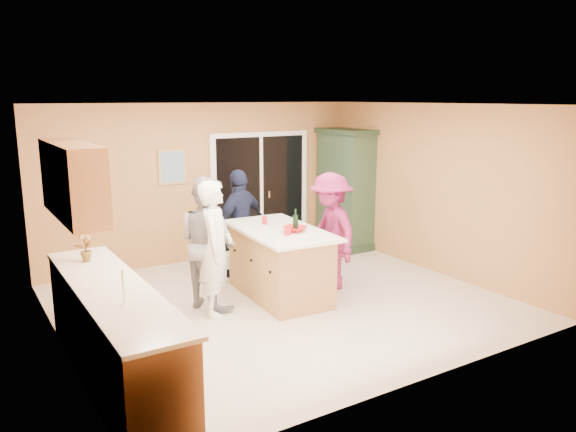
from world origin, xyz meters
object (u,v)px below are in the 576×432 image
kitchen_island (280,265)px  woman_white (216,249)px  woman_navy (241,224)px  green_hutch (346,190)px  woman_grey (208,242)px  woman_magenta (331,232)px

kitchen_island → woman_white: (-1.00, -0.12, 0.40)m
woman_white → woman_navy: size_ratio=1.04×
kitchen_island → woman_white: woman_white is taller
green_hutch → woman_grey: (-3.36, -1.48, -0.18)m
woman_white → woman_navy: bearing=-5.1°
woman_white → kitchen_island: bearing=-49.7°
green_hutch → woman_grey: green_hutch is taller
kitchen_island → woman_navy: size_ratio=1.14×
green_hutch → woman_navy: size_ratio=1.30×
woman_navy → kitchen_island: bearing=71.3°
green_hutch → woman_navy: 2.50m
woman_navy → woman_magenta: (0.82, -1.18, 0.01)m
green_hutch → woman_white: 3.83m
woman_navy → woman_magenta: size_ratio=0.99×
woman_navy → woman_magenta: woman_magenta is taller
kitchen_island → woman_magenta: woman_magenta is taller
kitchen_island → woman_grey: bearing=173.5°
green_hutch → woman_grey: 3.68m
woman_magenta → green_hutch: bearing=142.9°
green_hutch → woman_grey: size_ratio=1.24×
woman_navy → woman_grey: bearing=23.4°
woman_white → woman_magenta: woman_white is taller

